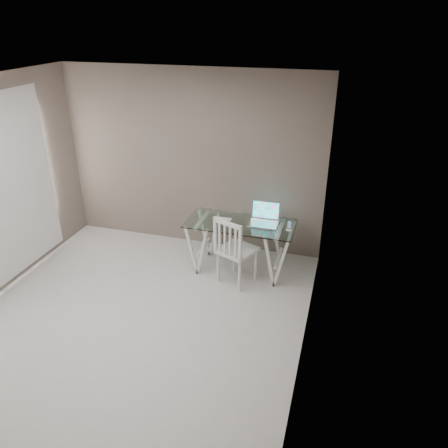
% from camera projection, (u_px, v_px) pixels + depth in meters
% --- Properties ---
extents(room, '(4.50, 4.52, 2.71)m').
position_uv_depth(room, '(110.00, 191.00, 4.46)').
color(room, '#B6B3AE').
rests_on(room, ground).
extents(desk, '(1.50, 0.70, 0.75)m').
position_uv_depth(desk, '(240.00, 246.00, 6.15)').
color(desk, silver).
rests_on(desk, ground).
extents(chair, '(0.59, 0.59, 0.99)m').
position_uv_depth(chair, '(233.00, 248.00, 5.76)').
color(chair, silver).
rests_on(chair, ground).
extents(laptop, '(0.40, 0.33, 0.28)m').
position_uv_depth(laptop, '(264.00, 218.00, 5.98)').
color(laptop, silver).
rests_on(laptop, desk).
extents(keyboard, '(0.25, 0.11, 0.01)m').
position_uv_depth(keyboard, '(223.00, 219.00, 6.10)').
color(keyboard, silver).
rests_on(keyboard, desk).
extents(mouse, '(0.10, 0.06, 0.03)m').
position_uv_depth(mouse, '(237.00, 228.00, 5.83)').
color(mouse, white).
rests_on(mouse, desk).
extents(phone_dock, '(0.07, 0.07, 0.14)m').
position_uv_depth(phone_dock, '(289.00, 227.00, 5.79)').
color(phone_dock, white).
rests_on(phone_dock, desk).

